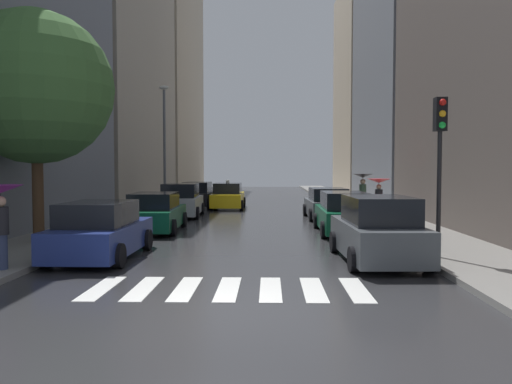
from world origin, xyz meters
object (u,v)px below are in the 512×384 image
(lamp_post_left, at_px, (164,138))
(taxi_midroad, at_px, (228,197))
(parked_car_right_nearest, at_px, (378,231))
(street_tree_left, at_px, (36,88))
(traffic_light_right_corner, at_px, (440,141))
(parked_car_left_nearest, at_px, (100,232))
(pedestrian_by_kerb, at_px, (0,207))
(parked_car_left_second, at_px, (155,213))
(parked_car_left_third, at_px, (181,201))
(parked_car_left_fourth, at_px, (198,196))
(parked_car_right_second, at_px, (343,214))
(parked_car_right_third, at_px, (327,204))
(pedestrian_far_side, at_px, (363,185))
(pedestrian_foreground, at_px, (379,188))

(lamp_post_left, bearing_deg, taxi_midroad, 11.81)
(parked_car_right_nearest, bearing_deg, street_tree_left, 74.25)
(traffic_light_right_corner, distance_m, lamp_post_left, 20.40)
(parked_car_left_nearest, bearing_deg, lamp_post_left, 6.01)
(pedestrian_by_kerb, bearing_deg, traffic_light_right_corner, 95.62)
(parked_car_left_second, distance_m, parked_car_left_third, 6.06)
(parked_car_left_third, xyz_separation_m, parked_car_left_fourth, (-0.01, 6.27, -0.04))
(parked_car_left_nearest, bearing_deg, parked_car_right_second, -53.01)
(pedestrian_by_kerb, bearing_deg, parked_car_right_third, 141.41)
(lamp_post_left, bearing_deg, street_tree_left, -94.77)
(pedestrian_by_kerb, bearing_deg, parked_car_left_nearest, 141.42)
(parked_car_right_second, relative_size, street_tree_left, 0.64)
(pedestrian_by_kerb, xyz_separation_m, pedestrian_far_side, (11.18, 14.27, 0.08))
(pedestrian_foreground, relative_size, pedestrian_by_kerb, 0.94)
(pedestrian_far_side, bearing_deg, street_tree_left, -153.61)
(street_tree_left, xyz_separation_m, traffic_light_right_corner, (12.20, -2.71, -1.89))
(parked_car_left_third, relative_size, parked_car_right_second, 0.88)
(parked_car_left_nearest, distance_m, parked_car_right_nearest, 7.75)
(pedestrian_far_side, bearing_deg, traffic_light_right_corner, -102.43)
(taxi_midroad, bearing_deg, parked_car_right_second, -155.13)
(parked_car_left_third, distance_m, taxi_midroad, 5.75)
(pedestrian_foreground, xyz_separation_m, traffic_light_right_corner, (-0.70, -10.67, 1.70))
(parked_car_left_third, relative_size, parked_car_left_fourth, 0.96)
(parked_car_left_second, bearing_deg, street_tree_left, 139.63)
(lamp_post_left, bearing_deg, pedestrian_foreground, -28.97)
(taxi_midroad, distance_m, traffic_light_right_corner, 19.49)
(parked_car_left_third, distance_m, lamp_post_left, 6.09)
(parked_car_right_nearest, xyz_separation_m, traffic_light_right_corner, (1.62, -0.08, 2.45))
(taxi_midroad, relative_size, pedestrian_foreground, 2.34)
(pedestrian_by_kerb, distance_m, traffic_light_right_corner, 11.24)
(taxi_midroad, relative_size, street_tree_left, 0.59)
(lamp_post_left, bearing_deg, pedestrian_by_kerb, -89.85)
(parked_car_left_nearest, bearing_deg, taxi_midroad, -6.68)
(parked_car_right_third, bearing_deg, parked_car_right_nearest, 178.48)
(parked_car_left_third, bearing_deg, street_tree_left, 161.13)
(parked_car_left_second, relative_size, street_tree_left, 0.61)
(traffic_light_right_corner, bearing_deg, parked_car_left_third, 126.23)
(parked_car_left_second, bearing_deg, parked_car_right_nearest, -132.17)
(parked_car_left_third, relative_size, pedestrian_far_side, 1.99)
(parked_car_left_third, height_order, parked_car_right_third, parked_car_left_third)
(taxi_midroad, relative_size, pedestrian_by_kerb, 2.20)
(traffic_light_right_corner, bearing_deg, parked_car_right_second, 105.31)
(parked_car_left_third, xyz_separation_m, pedestrian_far_side, (9.43, -0.22, 0.90))
(parked_car_left_fourth, height_order, lamp_post_left, lamp_post_left)
(pedestrian_far_side, bearing_deg, parked_car_right_nearest, -109.95)
(parked_car_left_fourth, distance_m, parked_car_right_third, 10.34)
(parked_car_left_fourth, distance_m, street_tree_left, 16.97)
(parked_car_left_third, bearing_deg, parked_car_left_nearest, 177.32)
(taxi_midroad, height_order, traffic_light_right_corner, traffic_light_right_corner)
(parked_car_left_third, xyz_separation_m, parked_car_right_third, (7.57, -0.76, -0.08))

